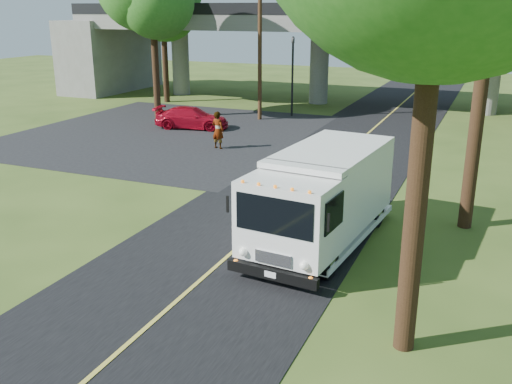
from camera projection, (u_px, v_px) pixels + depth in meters
The scene contains 11 objects.
ground at pixel (160, 317), 13.46m from camera, with size 120.00×120.00×0.00m, color #374B1B.
road at pixel (298, 195), 22.21m from camera, with size 7.00×90.00×0.02m, color black.
parking_lot at pixel (165, 133), 33.32m from camera, with size 16.00×18.00×0.01m, color black.
lane_line at pixel (298, 194), 22.21m from camera, with size 0.12×90.00×0.01m, color gold.
overpass at pixel (402, 44), 40.07m from camera, with size 54.00×10.00×7.30m.
traffic_signal at pixel (293, 68), 37.47m from camera, with size 0.18×0.22×5.20m.
utility_pole at pixel (260, 47), 35.85m from camera, with size 1.60×0.26×9.00m.
tree_left_far at pixel (163, 1), 41.80m from camera, with size 5.26×5.16×9.89m.
step_van at pixel (323, 195), 17.19m from camera, with size 3.17×7.10×2.89m.
red_sedan at pixel (192, 118), 34.34m from camera, with size 1.80×4.44×1.29m, color #A40A1C.
pedestrian at pixel (218, 130), 29.26m from camera, with size 0.71×0.47×1.94m, color gray.
Camera 1 is at (6.76, -10.05, 6.95)m, focal length 40.00 mm.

